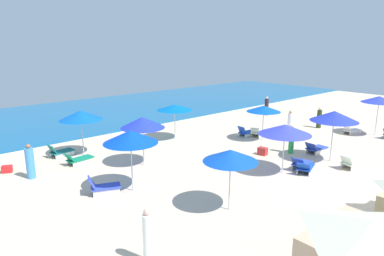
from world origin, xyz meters
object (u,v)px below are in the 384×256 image
beachgoer_1 (319,118)px  beachgoer_5 (267,107)px  beachgoer_0 (291,140)px  lounge_chair_2_1 (301,163)px  lounge_chair_1_0 (103,187)px  lounge_chair_7_0 (79,159)px  umbrella_4 (264,109)px  beachgoer_4 (290,123)px  lounge_chair_4_0 (256,132)px  lounge_chair_7_1 (60,152)px  lounge_chair_4_1 (248,132)px  umbrella_0 (143,122)px  umbrella_8 (175,107)px  beachgoer_3 (148,238)px  umbrella_6 (379,99)px  umbrella_3 (334,116)px  lounge_chair_6_1 (351,130)px  umbrella_1 (131,137)px  lounge_chair_2_0 (305,167)px  beachgoer_2 (30,163)px  cooler_box_1 (7,169)px  umbrella_2 (285,129)px  umbrella_5 (230,156)px  cooler_box_0 (263,151)px  umbrella_7 (81,115)px  lounge_chair_3_0 (352,163)px

beachgoer_1 → beachgoer_5: beachgoer_5 is taller
beachgoer_0 → lounge_chair_2_1: bearing=17.6°
lounge_chair_1_0 → lounge_chair_7_0: (0.80, 4.21, -0.06)m
lounge_chair_2_1 → lounge_chair_7_0: lounge_chair_2_1 is taller
lounge_chair_2_1 → umbrella_4: 5.58m
lounge_chair_7_0 → beachgoer_4: 13.88m
lounge_chair_4_0 → beachgoer_5: 7.19m
lounge_chair_7_1 → lounge_chair_4_1: bearing=-116.2°
umbrella_0 → lounge_chair_4_0: umbrella_0 is taller
umbrella_8 → beachgoer_3: 13.05m
lounge_chair_7_1 → beachgoer_5: bearing=-98.5°
umbrella_6 → beachgoer_0: bearing=168.2°
umbrella_3 → beachgoer_4: 5.79m
lounge_chair_6_1 → beachgoer_3: beachgoer_3 is taller
lounge_chair_4_1 → beachgoer_0: (-1.09, -4.04, 0.53)m
lounge_chair_1_0 → lounge_chair_4_1: (11.64, 1.96, -0.04)m
umbrella_1 → lounge_chair_7_1: (-0.53, 6.52, -2.09)m
lounge_chair_2_0 → umbrella_3: umbrella_3 is taller
lounge_chair_2_1 → umbrella_6: bearing=-97.5°
beachgoer_2 → cooler_box_1: 1.77m
lounge_chair_1_0 → beachgoer_3: (-1.26, -5.10, 0.51)m
umbrella_0 → lounge_chair_7_1: bearing=122.6°
umbrella_0 → beachgoer_3: bearing=-123.0°
umbrella_2 → umbrella_3: 3.41m
umbrella_4 → beachgoer_3: 14.04m
beachgoer_0 → lounge_chair_1_0: bearing=-37.4°
lounge_chair_2_1 → beachgoer_0: beachgoer_0 is taller
lounge_chair_2_0 → lounge_chair_6_1: lounge_chair_6_1 is taller
umbrella_0 → umbrella_2: (4.38, -5.34, -0.09)m
lounge_chair_6_1 → beachgoer_1: bearing=20.2°
umbrella_5 → lounge_chair_2_0: bearing=1.6°
lounge_chair_1_0 → beachgoer_3: 5.28m
umbrella_8 → beachgoer_2: (-9.13, -0.76, -1.34)m
umbrella_6 → cooler_box_0: umbrella_6 is taller
umbrella_6 → umbrella_7: bearing=151.4°
lounge_chair_3_0 → beachgoer_5: 13.14m
beachgoer_2 → cooler_box_0: size_ratio=3.31×
lounge_chair_3_0 → beachgoer_1: (6.59, 5.43, 0.42)m
lounge_chair_2_1 → umbrella_6: size_ratio=0.50×
lounge_chair_4_1 → beachgoer_2: 13.44m
umbrella_3 → cooler_box_1: bearing=144.3°
umbrella_5 → lounge_chair_6_1: umbrella_5 is taller
lounge_chair_4_1 → lounge_chair_7_0: bearing=85.0°
lounge_chair_3_0 → umbrella_5: 8.13m
lounge_chair_3_0 → umbrella_3: bearing=3.5°
beachgoer_3 → beachgoer_5: beachgoer_3 is taller
umbrella_1 → lounge_chair_7_1: bearing=94.7°
lounge_chair_1_0 → lounge_chair_3_0: 12.02m
umbrella_0 → umbrella_5: 6.24m
lounge_chair_7_0 → beachgoer_3: beachgoer_3 is taller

